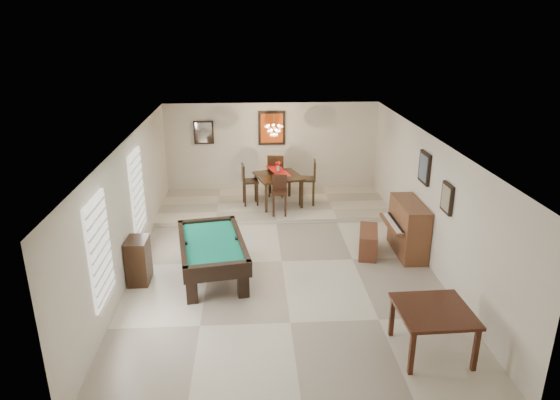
{
  "coord_description": "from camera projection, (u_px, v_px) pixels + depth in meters",
  "views": [
    {
      "loc": [
        -0.6,
        -9.35,
        4.77
      ],
      "look_at": [
        0.0,
        0.6,
        1.15
      ],
      "focal_mm": 32.0,
      "sensor_mm": 36.0,
      "label": 1
    }
  ],
  "objects": [
    {
      "name": "window_left_rear",
      "position": [
        137.0,
        192.0,
        10.35
      ],
      "size": [
        0.06,
        1.0,
        1.7
      ],
      "primitive_type": "cube",
      "color": "white",
      "rests_on": "wall_left"
    },
    {
      "name": "back_painting",
      "position": [
        272.0,
        128.0,
        13.97
      ],
      "size": [
        0.75,
        0.06,
        0.95
      ],
      "primitive_type": "cube",
      "color": "#D84C14",
      "rests_on": "wall_back"
    },
    {
      "name": "piano_bench",
      "position": [
        368.0,
        242.0,
        10.71
      ],
      "size": [
        0.59,
        1.03,
        0.54
      ],
      "primitive_type": "cube",
      "rotation": [
        0.0,
        0.0,
        -0.23
      ],
      "color": "brown",
      "rests_on": "ground_plane"
    },
    {
      "name": "dining_step",
      "position": [
        274.0,
        205.0,
        13.46
      ],
      "size": [
        6.0,
        2.5,
        0.12
      ],
      "primitive_type": "cube",
      "color": "beige",
      "rests_on": "ground_plane"
    },
    {
      "name": "square_table",
      "position": [
        432.0,
        331.0,
        7.48
      ],
      "size": [
        1.1,
        1.1,
        0.74
      ],
      "primitive_type": null,
      "rotation": [
        0.0,
        0.0,
        0.03
      ],
      "color": "#33160C",
      "rests_on": "ground_plane"
    },
    {
      "name": "flower_vase",
      "position": [
        278.0,
        166.0,
        12.98
      ],
      "size": [
        0.2,
        0.2,
        0.27
      ],
      "primitive_type": null,
      "rotation": [
        0.0,
        0.0,
        0.33
      ],
      "color": "#A7170E",
      "rests_on": "dining_table"
    },
    {
      "name": "dining_chair_south",
      "position": [
        279.0,
        196.0,
        12.45
      ],
      "size": [
        0.39,
        0.39,
        1.0
      ],
      "primitive_type": null,
      "rotation": [
        0.0,
        0.0,
        -0.06
      ],
      "color": "black",
      "rests_on": "dining_step"
    },
    {
      "name": "dining_chair_west",
      "position": [
        250.0,
        184.0,
        13.14
      ],
      "size": [
        0.45,
        0.45,
        1.1
      ],
      "primitive_type": null,
      "rotation": [
        0.0,
        0.0,
        1.69
      ],
      "color": "black",
      "rests_on": "dining_step"
    },
    {
      "name": "wall_front",
      "position": [
        307.0,
        338.0,
        5.77
      ],
      "size": [
        6.0,
        0.04,
        2.6
      ],
      "primitive_type": "cube",
      "color": "silver",
      "rests_on": "ground_plane"
    },
    {
      "name": "dining_chair_east",
      "position": [
        307.0,
        182.0,
        13.16
      ],
      "size": [
        0.48,
        0.48,
        1.19
      ],
      "primitive_type": null,
      "rotation": [
        0.0,
        0.0,
        -1.68
      ],
      "color": "black",
      "rests_on": "dining_step"
    },
    {
      "name": "window_left_front",
      "position": [
        100.0,
        250.0,
        7.72
      ],
      "size": [
        0.06,
        1.0,
        1.7
      ],
      "primitive_type": "cube",
      "color": "white",
      "rests_on": "wall_left"
    },
    {
      "name": "dining_table",
      "position": [
        278.0,
        188.0,
        13.19
      ],
      "size": [
        1.36,
        1.36,
        0.92
      ],
      "primitive_type": null,
      "rotation": [
        0.0,
        0.0,
        0.26
      ],
      "color": "black",
      "rests_on": "dining_step"
    },
    {
      "name": "wall_right",
      "position": [
        429.0,
        200.0,
        10.16
      ],
      "size": [
        0.04,
        9.0,
        2.6
      ],
      "primitive_type": "cube",
      "color": "silver",
      "rests_on": "ground_plane"
    },
    {
      "name": "upright_piano",
      "position": [
        402.0,
        228.0,
        10.63
      ],
      "size": [
        0.78,
        1.38,
        1.15
      ],
      "primitive_type": null,
      "color": "brown",
      "rests_on": "ground_plane"
    },
    {
      "name": "pool_table",
      "position": [
        212.0,
        259.0,
        9.72
      ],
      "size": [
        1.55,
        2.38,
        0.74
      ],
      "primitive_type": null,
      "rotation": [
        0.0,
        0.0,
        0.17
      ],
      "color": "black",
      "rests_on": "ground_plane"
    },
    {
      "name": "apothecary_chest",
      "position": [
        139.0,
        260.0,
        9.5
      ],
      "size": [
        0.39,
        0.59,
        0.88
      ],
      "primitive_type": "cube",
      "color": "black",
      "rests_on": "ground_plane"
    },
    {
      "name": "dining_chair_north",
      "position": [
        276.0,
        175.0,
        13.81
      ],
      "size": [
        0.5,
        0.5,
        1.19
      ],
      "primitive_type": null,
      "rotation": [
        0.0,
        0.0,
        3.0
      ],
      "color": "black",
      "rests_on": "dining_step"
    },
    {
      "name": "wall_back",
      "position": [
        272.0,
        149.0,
        14.21
      ],
      "size": [
        6.0,
        0.04,
        2.6
      ],
      "primitive_type": "cube",
      "color": "silver",
      "rests_on": "ground_plane"
    },
    {
      "name": "chandelier",
      "position": [
        274.0,
        127.0,
        12.68
      ],
      "size": [
        0.44,
        0.44,
        0.6
      ],
      "primitive_type": null,
      "color": "#FFE5B2",
      "rests_on": "ceiling"
    },
    {
      "name": "back_mirror",
      "position": [
        204.0,
        132.0,
        13.9
      ],
      "size": [
        0.55,
        0.06,
        0.65
      ],
      "primitive_type": "cube",
      "color": "white",
      "rests_on": "wall_back"
    },
    {
      "name": "wall_left",
      "position": [
        130.0,
        206.0,
        9.82
      ],
      "size": [
        0.04,
        9.0,
        2.6
      ],
      "primitive_type": "cube",
      "color": "silver",
      "rests_on": "ground_plane"
    },
    {
      "name": "ceiling",
      "position": [
        282.0,
        140.0,
        9.55
      ],
      "size": [
        6.0,
        9.0,
        0.04
      ],
      "primitive_type": "cube",
      "color": "white",
      "rests_on": "wall_back"
    },
    {
      "name": "ground_plane",
      "position": [
        282.0,
        262.0,
        10.44
      ],
      "size": [
        6.0,
        9.0,
        0.02
      ],
      "primitive_type": "cube",
      "color": "beige"
    },
    {
      "name": "right_picture_upper",
      "position": [
        425.0,
        168.0,
        10.23
      ],
      "size": [
        0.06,
        0.55,
        0.65
      ],
      "primitive_type": "cube",
      "color": "slate",
      "rests_on": "wall_right"
    },
    {
      "name": "right_picture_lower",
      "position": [
        447.0,
        198.0,
        9.08
      ],
      "size": [
        0.06,
        0.45,
        0.55
      ],
      "primitive_type": "cube",
      "color": "gray",
      "rests_on": "wall_right"
    }
  ]
}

